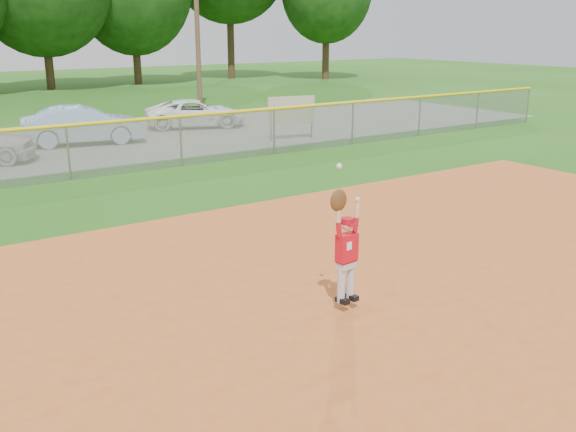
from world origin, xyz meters
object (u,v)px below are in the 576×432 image
at_px(car_white_b, 196,113).
at_px(sponsor_sign, 291,111).
at_px(ballplayer, 346,246).
at_px(car_blue, 83,125).

relative_size(car_white_b, sponsor_sign, 2.30).
bearing_deg(ballplayer, sponsor_sign, 58.43).
distance_m(car_blue, car_white_b, 5.35).
relative_size(car_white_b, ballplayer, 1.98).
xyz_separation_m(car_blue, car_white_b, (5.14, 1.48, -0.11)).
height_order(car_blue, car_white_b, car_blue).
distance_m(car_white_b, sponsor_sign, 5.10).
bearing_deg(car_blue, ballplayer, -173.03).
relative_size(car_blue, sponsor_sign, 2.32).
height_order(sponsor_sign, ballplayer, ballplayer).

